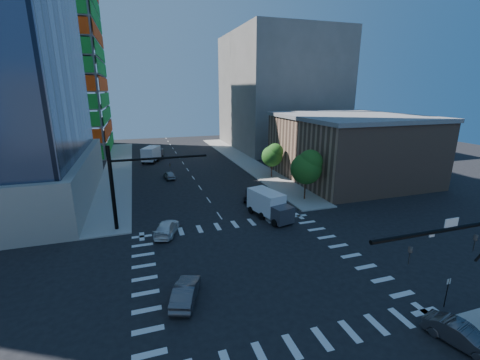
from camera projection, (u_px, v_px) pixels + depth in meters
name	position (u px, v px, depth m)	size (l,w,h in m)	color
ground	(255.00, 266.00, 27.35)	(160.00, 160.00, 0.00)	black
road_markings	(255.00, 266.00, 27.35)	(20.00, 20.00, 0.01)	silver
sidewalk_ne	(244.00, 161.00, 67.65)	(5.00, 60.00, 0.15)	#9C9994
sidewalk_nw	(118.00, 169.00, 60.23)	(5.00, 60.00, 0.15)	#9C9994
construction_building	(37.00, 41.00, 69.19)	(25.16, 34.50, 70.60)	slate
commercial_building	(349.00, 147.00, 53.46)	(20.50, 22.50, 10.60)	#946C56
bg_building_ne	(279.00, 92.00, 81.89)	(24.00, 30.00, 28.00)	slate
signal_mast_nw	(127.00, 180.00, 33.41)	(10.20, 0.40, 9.00)	black
tree_south	(307.00, 167.00, 42.55)	(4.16, 4.16, 6.82)	#382316
tree_north	(273.00, 155.00, 53.81)	(3.54, 3.52, 5.78)	#382316
no_parking_sign	(447.00, 289.00, 21.91)	(0.30, 0.06, 2.20)	black
car_nb_right	(461.00, 335.00, 18.81)	(1.41, 4.04, 1.33)	#444449
car_nb_far	(253.00, 195.00, 43.70)	(2.25, 4.88, 1.36)	black
car_sb_near	(167.00, 228.00, 33.31)	(1.92, 4.73, 1.37)	white
car_sb_mid	(169.00, 175.00, 54.04)	(1.52, 3.78, 1.29)	#95979C
car_sb_cross	(186.00, 292.00, 22.74)	(1.50, 4.29, 1.41)	#4B4A4F
box_truck_near	(271.00, 207.00, 37.25)	(3.79, 6.22, 3.04)	black
box_truck_far	(153.00, 155.00, 66.84)	(4.87, 6.61, 3.19)	black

